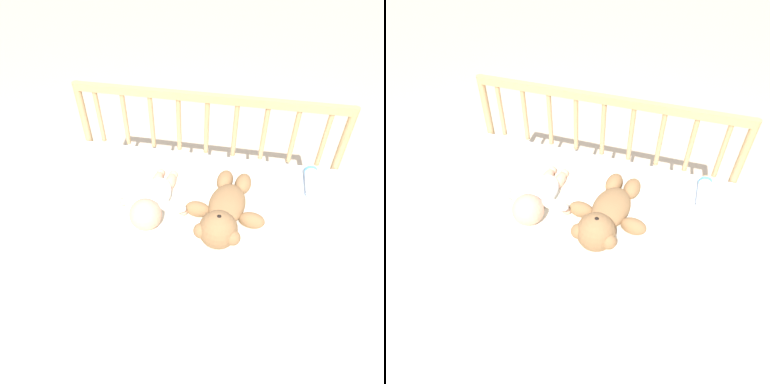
# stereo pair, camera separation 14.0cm
# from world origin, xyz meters

# --- Properties ---
(ground_plane) EXTENTS (12.00, 12.00, 0.00)m
(ground_plane) POSITION_xyz_m (0.00, 0.00, 0.00)
(ground_plane) COLOR #C6B293
(crib_mattress) EXTENTS (1.28, 0.66, 0.43)m
(crib_mattress) POSITION_xyz_m (0.00, 0.00, 0.21)
(crib_mattress) COLOR silver
(crib_mattress) RESTS_ON ground_plane
(crib_rail) EXTENTS (1.28, 0.04, 0.74)m
(crib_rail) POSITION_xyz_m (-0.00, 0.36, 0.53)
(crib_rail) COLOR tan
(crib_rail) RESTS_ON ground_plane
(blanket) EXTENTS (0.80, 0.54, 0.01)m
(blanket) POSITION_xyz_m (0.02, -0.03, 0.43)
(blanket) COLOR silver
(blanket) RESTS_ON crib_mattress
(teddy_bear) EXTENTS (0.32, 0.45, 0.15)m
(teddy_bear) POSITION_xyz_m (0.14, -0.09, 0.48)
(teddy_bear) COLOR olive
(teddy_bear) RESTS_ON crib_mattress
(baby) EXTENTS (0.30, 0.38, 0.13)m
(baby) POSITION_xyz_m (-0.15, -0.08, 0.48)
(baby) COLOR white
(baby) RESTS_ON crib_mattress
(baby_bottle) EXTENTS (0.06, 0.19, 0.06)m
(baby_bottle) POSITION_xyz_m (0.50, 0.20, 0.46)
(baby_bottle) COLOR white
(baby_bottle) RESTS_ON crib_mattress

